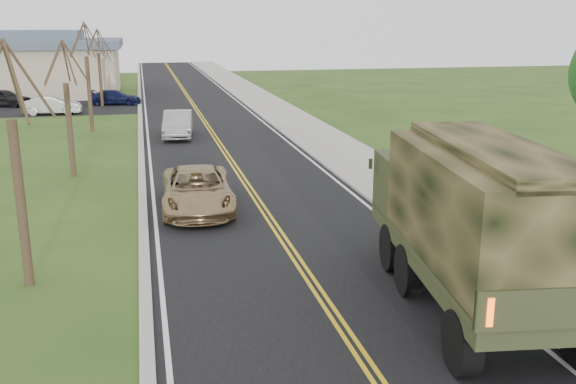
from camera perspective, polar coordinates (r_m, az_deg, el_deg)
name	(u,v)px	position (r m, az deg, el deg)	size (l,w,h in m)	color
road	(199,114)	(46.77, -7.89, 6.90)	(8.00, 120.00, 0.01)	black
curb_right	(256,111)	(47.30, -2.85, 7.17)	(0.30, 120.00, 0.12)	#9E998E
sidewalk_right	(280,111)	(47.63, -0.76, 7.23)	(3.20, 120.00, 0.10)	#9E998E
curb_left	(140,115)	(46.60, -13.01, 6.68)	(0.30, 120.00, 0.10)	#9E998E
bare_tree_a	(19,184)	(16.88, -22.83, 0.65)	(1.93, 2.26, 6.08)	#38281C
bare_tree_b	(69,119)	(28.60, -18.90, 6.16)	(1.83, 2.14, 5.73)	#38281C
bare_tree_c	(89,85)	(40.44, -17.30, 9.08)	(2.04, 2.39, 6.42)	#38281C
bare_tree_d	(100,73)	(52.39, -16.37, 10.10)	(1.88, 2.20, 5.91)	#38281C
commercial_building	(1,65)	(63.39, -24.14, 10.28)	(25.50, 21.50, 5.65)	tan
military_truck	(476,214)	(14.91, 16.36, -1.86)	(3.80, 8.33, 4.01)	black
suv_champagne	(197,190)	(22.70, -8.07, 0.20)	(2.41, 5.24, 1.46)	#A0855A
sedan_silver	(178,124)	(37.39, -9.76, 5.96)	(1.57, 4.50, 1.48)	#9F9FA3
lot_car_dark	(4,98)	(54.91, -23.97, 7.67)	(1.63, 4.05, 1.38)	black
lot_car_silver	(52,105)	(48.91, -20.25, 7.24)	(1.39, 3.99, 1.31)	#B2B3B7
lot_car_navy	(115,97)	(53.24, -15.09, 8.13)	(1.64, 4.04, 1.17)	#0E1336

